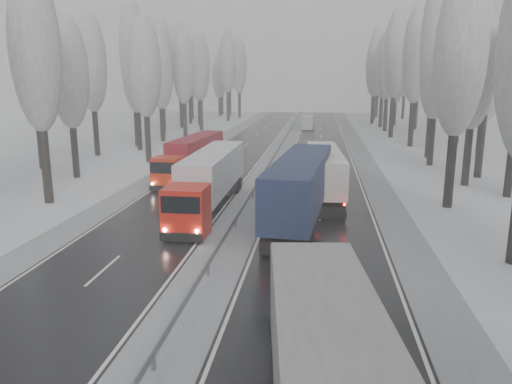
% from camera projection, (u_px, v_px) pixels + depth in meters
% --- Properties ---
extents(carriageway_right, '(7.50, 200.00, 0.03)m').
position_uv_depth(carriageway_right, '(320.00, 194.00, 40.54)').
color(carriageway_right, black).
rests_on(carriageway_right, ground).
extents(carriageway_left, '(7.50, 200.00, 0.03)m').
position_uv_depth(carriageway_left, '(194.00, 190.00, 41.85)').
color(carriageway_left, black).
rests_on(carriageway_left, ground).
extents(median_slush, '(3.00, 200.00, 0.04)m').
position_uv_depth(median_slush, '(256.00, 192.00, 41.19)').
color(median_slush, '#A7A9AF').
rests_on(median_slush, ground).
extents(shoulder_right, '(2.40, 200.00, 0.04)m').
position_uv_depth(shoulder_right, '(382.00, 196.00, 39.93)').
color(shoulder_right, '#A7A9AF').
rests_on(shoulder_right, ground).
extents(shoulder_left, '(2.40, 200.00, 0.04)m').
position_uv_depth(shoulder_left, '(137.00, 189.00, 42.46)').
color(shoulder_left, '#A7A9AF').
rests_on(shoulder_left, ground).
extents(median_guardrail, '(0.12, 200.00, 0.76)m').
position_uv_depth(median_guardrail, '(256.00, 185.00, 41.05)').
color(median_guardrail, slate).
rests_on(median_guardrail, ground).
extents(tree_18, '(3.60, 3.60, 16.58)m').
position_uv_depth(tree_18, '(460.00, 56.00, 34.15)').
color(tree_18, black).
rests_on(tree_18, ground).
extents(tree_20, '(3.60, 3.60, 15.71)m').
position_uv_depth(tree_20, '(476.00, 67.00, 41.72)').
color(tree_20, black).
rests_on(tree_20, ground).
extents(tree_21, '(3.60, 3.60, 18.62)m').
position_uv_depth(tree_21, '(490.00, 46.00, 44.90)').
color(tree_21, black).
rests_on(tree_21, ground).
extents(tree_22, '(3.60, 3.60, 15.86)m').
position_uv_depth(tree_22, '(437.00, 68.00, 51.89)').
color(tree_22, black).
rests_on(tree_22, ground).
extents(tree_23, '(3.60, 3.60, 13.55)m').
position_uv_depth(tree_23, '(487.00, 82.00, 55.31)').
color(tree_23, black).
rests_on(tree_23, ground).
extents(tree_24, '(3.60, 3.60, 20.49)m').
position_uv_depth(tree_24, '(436.00, 42.00, 56.37)').
color(tree_24, black).
rests_on(tree_24, ground).
extents(tree_25, '(3.60, 3.60, 19.44)m').
position_uv_depth(tree_25, '(488.00, 50.00, 59.53)').
color(tree_25, black).
rests_on(tree_25, ground).
extents(tree_26, '(3.60, 3.60, 18.78)m').
position_uv_depth(tree_26, '(416.00, 56.00, 66.57)').
color(tree_26, black).
rests_on(tree_26, ground).
extents(tree_27, '(3.60, 3.60, 17.62)m').
position_uv_depth(tree_27, '(463.00, 62.00, 69.71)').
color(tree_27, black).
rests_on(tree_27, ground).
extents(tree_28, '(3.60, 3.60, 19.62)m').
position_uv_depth(tree_28, '(395.00, 55.00, 76.93)').
color(tree_28, black).
rests_on(tree_28, ground).
extents(tree_29, '(3.60, 3.60, 18.11)m').
position_uv_depth(tree_29, '(438.00, 63.00, 80.10)').
color(tree_29, black).
rests_on(tree_29, ground).
extents(tree_30, '(3.60, 3.60, 17.86)m').
position_uv_depth(tree_30, '(388.00, 65.00, 86.58)').
color(tree_30, black).
rests_on(tree_30, ground).
extents(tree_31, '(3.60, 3.60, 18.58)m').
position_uv_depth(tree_31, '(419.00, 63.00, 89.61)').
color(tree_31, black).
rests_on(tree_31, ground).
extents(tree_32, '(3.60, 3.60, 17.33)m').
position_uv_depth(tree_32, '(383.00, 68.00, 93.90)').
color(tree_32, black).
rests_on(tree_32, ground).
extents(tree_33, '(3.60, 3.60, 14.33)m').
position_uv_depth(tree_33, '(397.00, 78.00, 97.81)').
color(tree_33, black).
rests_on(tree_33, ground).
extents(tree_34, '(3.60, 3.60, 17.63)m').
position_uv_depth(tree_34, '(375.00, 67.00, 100.84)').
color(tree_34, black).
rests_on(tree_34, ground).
extents(tree_35, '(3.60, 3.60, 18.25)m').
position_uv_depth(tree_35, '(418.00, 66.00, 103.48)').
color(tree_35, black).
rests_on(tree_35, ground).
extents(tree_36, '(3.60, 3.60, 20.23)m').
position_uv_depth(tree_36, '(376.00, 61.00, 109.83)').
color(tree_36, black).
rests_on(tree_36, ground).
extents(tree_37, '(3.60, 3.60, 16.37)m').
position_uv_depth(tree_37, '(405.00, 72.00, 113.38)').
color(tree_37, black).
rests_on(tree_37, ground).
extents(tree_38, '(3.60, 3.60, 17.97)m').
position_uv_depth(tree_38, '(379.00, 68.00, 120.16)').
color(tree_38, black).
rests_on(tree_38, ground).
extents(tree_39, '(3.60, 3.60, 16.19)m').
position_uv_depth(tree_39, '(388.00, 73.00, 123.93)').
color(tree_39, black).
rests_on(tree_39, ground).
extents(tree_58, '(3.60, 3.60, 17.21)m').
position_uv_depth(tree_58, '(35.00, 51.00, 35.34)').
color(tree_58, black).
rests_on(tree_58, ground).
extents(tree_60, '(3.60, 3.60, 14.84)m').
position_uv_depth(tree_60, '(69.00, 74.00, 45.32)').
color(tree_60, black).
rests_on(tree_60, ground).
extents(tree_61, '(3.60, 3.60, 13.95)m').
position_uv_depth(tree_61, '(34.00, 80.00, 50.03)').
color(tree_61, black).
rests_on(tree_61, ground).
extents(tree_62, '(3.60, 3.60, 16.04)m').
position_uv_depth(tree_62, '(144.00, 67.00, 53.89)').
color(tree_62, black).
rests_on(tree_62, ground).
extents(tree_63, '(3.60, 3.60, 16.88)m').
position_uv_depth(tree_63, '(91.00, 64.00, 58.62)').
color(tree_63, black).
rests_on(tree_63, ground).
extents(tree_64, '(3.60, 3.60, 15.42)m').
position_uv_depth(tree_64, '(136.00, 72.00, 63.21)').
color(tree_64, black).
rests_on(tree_64, ground).
extents(tree_65, '(3.60, 3.60, 19.48)m').
position_uv_depth(tree_65, '(133.00, 53.00, 66.72)').
color(tree_65, black).
rests_on(tree_65, ground).
extents(tree_66, '(3.60, 3.60, 15.23)m').
position_uv_depth(tree_66, '(161.00, 74.00, 72.54)').
color(tree_66, black).
rests_on(tree_66, ground).
extents(tree_67, '(3.60, 3.60, 17.09)m').
position_uv_depth(tree_67, '(160.00, 66.00, 76.31)').
color(tree_67, black).
rests_on(tree_67, ground).
extents(tree_68, '(3.60, 3.60, 16.65)m').
position_uv_depth(tree_68, '(183.00, 68.00, 78.68)').
color(tree_68, black).
rests_on(tree_68, ground).
extents(tree_69, '(3.60, 3.60, 19.35)m').
position_uv_depth(tree_69, '(161.00, 58.00, 82.77)').
color(tree_69, black).
rests_on(tree_69, ground).
extents(tree_70, '(3.60, 3.60, 17.09)m').
position_uv_depth(tree_70, '(200.00, 68.00, 88.33)').
color(tree_70, black).
rests_on(tree_70, ground).
extents(tree_71, '(3.60, 3.60, 19.61)m').
position_uv_depth(tree_71, '(180.00, 59.00, 92.43)').
color(tree_71, black).
rests_on(tree_71, ground).
extents(tree_72, '(3.60, 3.60, 15.11)m').
position_uv_depth(tree_72, '(198.00, 75.00, 97.97)').
color(tree_72, black).
rests_on(tree_72, ground).
extents(tree_73, '(3.60, 3.60, 17.22)m').
position_uv_depth(tree_73, '(189.00, 69.00, 101.90)').
color(tree_73, black).
rests_on(tree_73, ground).
extents(tree_74, '(3.60, 3.60, 19.68)m').
position_uv_depth(tree_74, '(228.00, 62.00, 107.28)').
color(tree_74, black).
rests_on(tree_74, ground).
extents(tree_75, '(3.60, 3.60, 18.60)m').
position_uv_depth(tree_75, '(191.00, 66.00, 112.43)').
color(tree_75, black).
rests_on(tree_75, ground).
extents(tree_76, '(3.60, 3.60, 18.55)m').
position_uv_depth(tree_76, '(239.00, 66.00, 116.40)').
color(tree_76, black).
rests_on(tree_76, ground).
extents(tree_77, '(3.60, 3.60, 14.32)m').
position_uv_depth(tree_77, '(219.00, 78.00, 121.56)').
color(tree_77, black).
rests_on(tree_77, ground).
extents(tree_78, '(3.60, 3.60, 19.55)m').
position_uv_depth(tree_78, '(229.00, 64.00, 123.06)').
color(tree_78, black).
rests_on(tree_78, ground).
extents(tree_79, '(3.60, 3.60, 17.07)m').
position_uv_depth(tree_79, '(222.00, 71.00, 127.63)').
color(tree_79, black).
rests_on(tree_79, ground).
extents(truck_blue_box, '(4.18, 17.21, 4.38)m').
position_uv_depth(truck_blue_box, '(303.00, 184.00, 32.23)').
color(truck_blue_box, navy).
rests_on(truck_blue_box, ground).
extents(truck_cream_box, '(3.18, 14.83, 3.78)m').
position_uv_depth(truck_cream_box, '(324.00, 169.00, 39.59)').
color(truck_cream_box, '#B2B19E').
rests_on(truck_cream_box, ground).
extents(box_truck_distant, '(2.27, 6.74, 2.49)m').
position_uv_depth(box_truck_distant, '(308.00, 122.00, 92.11)').
color(box_truck_distant, '#B6B7BD').
rests_on(box_truck_distant, ground).
extents(truck_red_white, '(2.54, 15.71, 4.02)m').
position_uv_depth(truck_red_white, '(211.00, 177.00, 35.49)').
color(truck_red_white, red).
rests_on(truck_red_white, ground).
extents(truck_red_red, '(3.27, 14.34, 3.65)m').
position_uv_depth(truck_red_red, '(193.00, 153.00, 48.10)').
color(truck_red_red, red).
rests_on(truck_red_red, ground).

